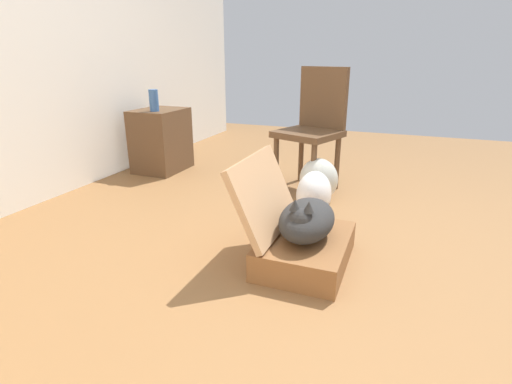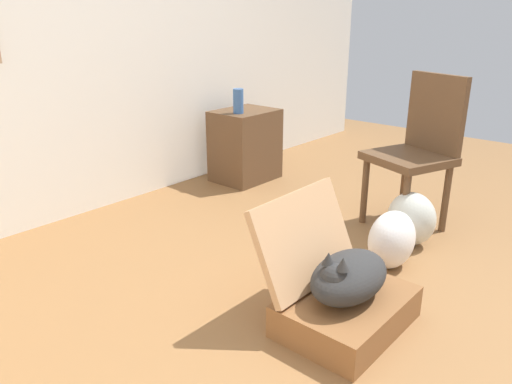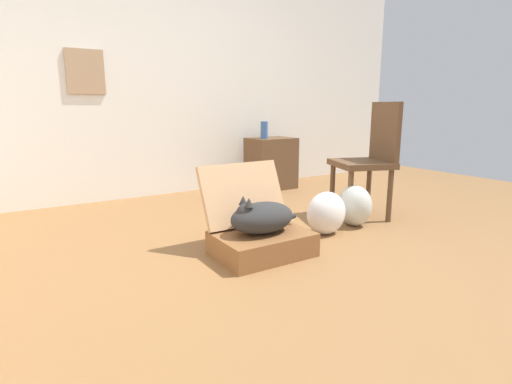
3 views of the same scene
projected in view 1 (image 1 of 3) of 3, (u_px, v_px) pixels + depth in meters
name	position (u px, v px, depth m)	size (l,w,h in m)	color
ground_plane	(327.00, 245.00, 2.32)	(7.68, 7.68, 0.00)	olive
wall_back	(12.00, 20.00, 2.67)	(6.40, 0.15, 2.60)	silver
suitcase_base	(306.00, 250.00, 2.10)	(0.60, 0.44, 0.15)	brown
suitcase_lid	(264.00, 195.00, 2.09)	(0.60, 0.44, 0.04)	tan
cat	(306.00, 220.00, 2.03)	(0.52, 0.28, 0.25)	#2D2D2D
plastic_bag_white	(314.00, 195.00, 2.69)	(0.33, 0.24, 0.33)	white
plastic_bag_clear	(319.00, 180.00, 3.00)	(0.25, 0.30, 0.33)	silver
side_table	(161.00, 140.00, 3.77)	(0.51, 0.41, 0.59)	brown
vase_tall	(154.00, 100.00, 3.51)	(0.08, 0.08, 0.19)	#38609E
chair	(314.00, 125.00, 3.18)	(0.57, 0.58, 0.99)	brown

